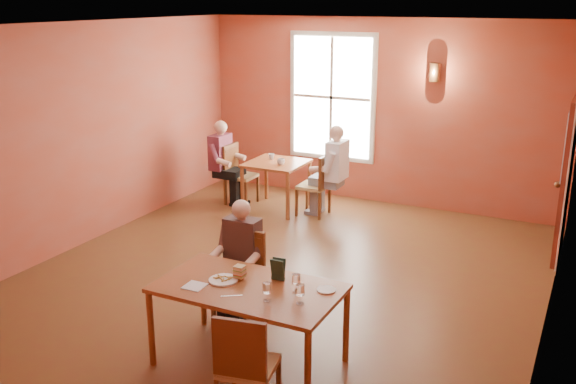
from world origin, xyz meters
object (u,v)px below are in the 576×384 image
at_px(chair_empty, 248,363).
at_px(chair_diner_white, 313,185).
at_px(chair_diner_main, 238,279).
at_px(second_table, 276,186).
at_px(diner_main, 236,269).
at_px(diner_maroon, 240,164).
at_px(diner_white, 315,172).
at_px(main_table, 249,325).
at_px(chair_diner_maroon, 241,175).

bearing_deg(chair_empty, chair_diner_white, 97.52).
height_order(chair_diner_main, second_table, chair_diner_main).
distance_m(chair_diner_main, diner_main, 0.13).
height_order(chair_empty, second_table, chair_empty).
xyz_separation_m(chair_diner_main, diner_main, (0.00, -0.03, 0.13)).
bearing_deg(diner_maroon, chair_empty, 31.16).
distance_m(diner_white, diner_maroon, 1.36).
bearing_deg(diner_main, diner_white, -78.88).
bearing_deg(main_table, diner_main, 128.88).
distance_m(main_table, diner_main, 0.83).
height_order(chair_diner_main, diner_main, diner_main).
height_order(main_table, chair_empty, chair_empty).
distance_m(diner_white, chair_diner_maroon, 1.35).
distance_m(main_table, chair_diner_white, 4.37).
distance_m(chair_empty, diner_maroon, 5.72).
distance_m(second_table, chair_diner_maroon, 0.66).
bearing_deg(main_table, second_table, 114.20).
relative_size(chair_diner_maroon, diner_maroon, 0.74).
distance_m(second_table, diner_maroon, 0.73).
bearing_deg(chair_diner_maroon, diner_maroon, -90.00).
relative_size(chair_diner_main, chair_diner_maroon, 0.98).
distance_m(main_table, diner_maroon, 4.92).
bearing_deg(chair_diner_main, diner_white, -78.78).
xyz_separation_m(second_table, chair_diner_white, (0.65, 0.00, 0.10)).
bearing_deg(chair_diner_white, chair_diner_maroon, 90.00).
relative_size(main_table, chair_diner_maroon, 1.69).
relative_size(main_table, chair_diner_main, 1.73).
distance_m(chair_diner_maroon, diner_maroon, 0.18).
relative_size(main_table, chair_empty, 1.71).
relative_size(chair_diner_main, diner_main, 0.79).
relative_size(chair_diner_main, chair_empty, 0.99).
height_order(diner_main, chair_diner_white, diner_main).
relative_size(diner_white, chair_diner_maroon, 1.41).
relative_size(diner_main, diner_maroon, 0.92).
bearing_deg(diner_main, main_table, 128.88).
bearing_deg(diner_main, chair_diner_white, -78.41).
bearing_deg(second_table, main_table, -65.80).
bearing_deg(main_table, chair_empty, -60.63).
relative_size(second_table, chair_diner_white, 0.90).
bearing_deg(chair_diner_white, second_table, 90.00).
bearing_deg(diner_maroon, main_table, 31.46).
bearing_deg(chair_diner_white, main_table, -163.61).
bearing_deg(diner_maroon, second_table, 90.00).
bearing_deg(chair_diner_main, chair_empty, 123.51).
relative_size(main_table, chair_diner_white, 1.70).
height_order(main_table, chair_diner_white, chair_diner_white).
distance_m(chair_diner_white, chair_diner_maroon, 1.30).
xyz_separation_m(chair_empty, diner_white, (-1.60, 4.89, 0.21)).
bearing_deg(diner_maroon, chair_diner_maroon, 90.00).
relative_size(chair_diner_white, diner_white, 0.70).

